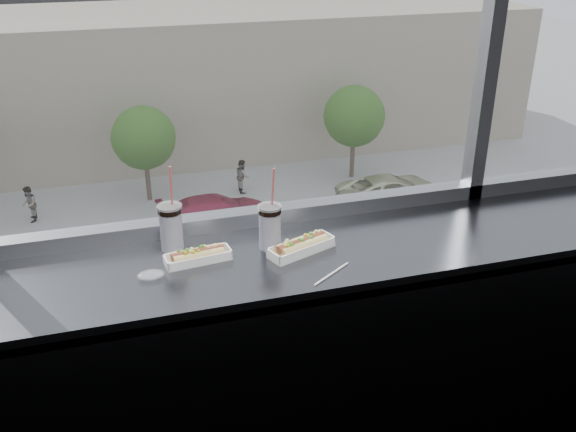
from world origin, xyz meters
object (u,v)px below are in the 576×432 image
object	(u,v)px
car_far_b	(215,207)
tree_center	(144,138)
car_near_c	(112,321)
car_near_e	(555,252)
soda_cup_right	(270,225)
tree_right	(354,116)
car_near_d	(311,293)
loose_straw	(332,274)
wrapper	(151,275)
car_far_c	(391,186)
hotdog_tray_right	(302,246)
pedestrian_a	(29,201)
soda_cup_left	(171,225)
hotdog_tray_left	(198,255)
pedestrian_c	(242,173)

from	to	relation	value
car_far_b	tree_center	bearing A→B (deg)	28.51
car_near_c	car_near_e	distance (m)	16.98
soda_cup_right	tree_right	bearing A→B (deg)	66.83
car_near_d	soda_cup_right	bearing A→B (deg)	168.06
loose_straw	wrapper	bearing A→B (deg)	131.59
soda_cup_right	loose_straw	xyz separation A→B (m)	(0.15, -0.25, -0.09)
loose_straw	car_far_c	world-z (taller)	loose_straw
hotdog_tray_right	car_far_c	world-z (taller)	hotdog_tray_right
car_near_e	pedestrian_a	size ratio (longest dim) A/B	2.86
loose_straw	hotdog_tray_right	bearing A→B (deg)	71.31
hotdog_tray_right	soda_cup_left	distance (m)	0.48
tree_right	car_near_c	bearing A→B (deg)	-137.65
car_near_c	car_near_d	world-z (taller)	car_near_c
car_near_c	tree_right	xyz separation A→B (m)	(13.17, 12.00, 2.28)
hotdog_tray_left	soda_cup_right	size ratio (longest dim) A/B	0.75
pedestrian_c	tree_right	xyz separation A→B (m)	(6.16, 0.32, 2.36)
wrapper	loose_straw	bearing A→B (deg)	-14.61
soda_cup_left	tree_right	world-z (taller)	soda_cup_left
soda_cup_left	pedestrian_c	bearing A→B (deg)	77.31
hotdog_tray_left	pedestrian_a	xyz separation A→B (m)	(-4.08, 27.30, -11.05)
car_far_c	tree_right	xyz separation A→B (m)	(-0.44, 4.00, 2.40)
soda_cup_left	loose_straw	size ratio (longest dim) A/B	1.74
car_far_b	pedestrian_a	xyz separation A→B (m)	(-8.16, 3.06, 0.02)
hotdog_tray_right	wrapper	size ratio (longest dim) A/B	2.84
pedestrian_a	tree_right	xyz separation A→B (m)	(16.42, 0.94, 2.37)
car_near_e	car_far_c	distance (m)	8.68
loose_straw	tree_right	bearing A→B (deg)	33.47
car_near_e	pedestrian_a	bearing A→B (deg)	64.04
tree_right	loose_straw	bearing A→B (deg)	-112.73
car_near_e	hotdog_tray_right	bearing A→B (deg)	138.60
car_far_c	tree_right	distance (m)	4.69
car_near_d	car_far_b	size ratio (longest dim) A/B	0.92
pedestrian_c	soda_cup_right	bearing A→B (deg)	168.04
loose_straw	car_near_e	xyz separation A→B (m)	(15.73, 16.46, -11.06)
wrapper	car_near_d	world-z (taller)	wrapper
car_near_c	tree_right	world-z (taller)	tree_right
wrapper	car_near_e	world-z (taller)	wrapper
loose_straw	wrapper	xyz separation A→B (m)	(-0.60, 0.16, 0.01)
soda_cup_left	car_far_b	bearing A→B (deg)	80.22
car_near_d	car_near_e	size ratio (longest dim) A/B	0.93
hotdog_tray_right	wrapper	distance (m)	0.55
hotdog_tray_right	loose_straw	distance (m)	0.19
hotdog_tray_left	wrapper	distance (m)	0.19
loose_straw	tree_center	size ratio (longest dim) A/B	0.04
car_far_c	wrapper	bearing A→B (deg)	149.84
soda_cup_right	pedestrian_a	distance (m)	29.78
loose_straw	pedestrian_a	world-z (taller)	loose_straw
car_near_d	car_near_c	bearing A→B (deg)	97.56
hotdog_tray_right	tree_center	bearing A→B (deg)	67.06
loose_straw	hotdog_tray_left	bearing A→B (deg)	118.53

